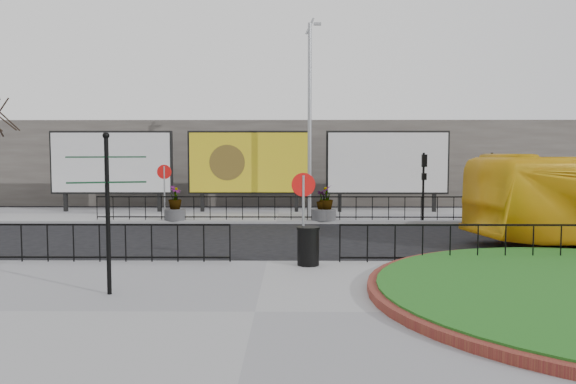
{
  "coord_description": "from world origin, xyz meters",
  "views": [
    {
      "loc": [
        0.72,
        -15.44,
        3.14
      ],
      "look_at": [
        0.57,
        1.09,
        1.97
      ],
      "focal_mm": 35.0,
      "sensor_mm": 36.0,
      "label": 1
    }
  ],
  "objects_px": {
    "planter_c": "(326,206)",
    "fingerpost_sign": "(107,197)",
    "litter_bin": "(308,246)",
    "planter_a": "(175,207)",
    "planter_b": "(322,210)",
    "lamp_post": "(310,116)",
    "billboard_mid": "(249,163)"
  },
  "relations": [
    {
      "from": "planter_c",
      "to": "fingerpost_sign",
      "type": "bearing_deg",
      "value": -112.38
    },
    {
      "from": "litter_bin",
      "to": "planter_a",
      "type": "bearing_deg",
      "value": 119.53
    },
    {
      "from": "fingerpost_sign",
      "to": "planter_c",
      "type": "height_order",
      "value": "fingerpost_sign"
    },
    {
      "from": "planter_b",
      "to": "planter_c",
      "type": "relative_size",
      "value": 0.85
    },
    {
      "from": "fingerpost_sign",
      "to": "litter_bin",
      "type": "height_order",
      "value": "fingerpost_sign"
    },
    {
      "from": "fingerpost_sign",
      "to": "planter_c",
      "type": "relative_size",
      "value": 2.21
    },
    {
      "from": "lamp_post",
      "to": "planter_c",
      "type": "distance_m",
      "value": 4.42
    },
    {
      "from": "lamp_post",
      "to": "litter_bin",
      "type": "xyz_separation_m",
      "value": [
        -0.38,
        -11.6,
        -4.18
      ]
    },
    {
      "from": "lamp_post",
      "to": "fingerpost_sign",
      "type": "bearing_deg",
      "value": -107.74
    },
    {
      "from": "litter_bin",
      "to": "planter_a",
      "type": "height_order",
      "value": "planter_a"
    },
    {
      "from": "lamp_post",
      "to": "billboard_mid",
      "type": "bearing_deg",
      "value": 146.75
    },
    {
      "from": "planter_c",
      "to": "litter_bin",
      "type": "bearing_deg",
      "value": -96.12
    },
    {
      "from": "litter_bin",
      "to": "planter_a",
      "type": "xyz_separation_m",
      "value": [
        -5.66,
        10.0,
        0.07
      ]
    },
    {
      "from": "billboard_mid",
      "to": "planter_a",
      "type": "xyz_separation_m",
      "value": [
        -3.04,
        -3.57,
        -1.89
      ]
    },
    {
      "from": "fingerpost_sign",
      "to": "planter_a",
      "type": "bearing_deg",
      "value": 82.87
    },
    {
      "from": "planter_b",
      "to": "fingerpost_sign",
      "type": "bearing_deg",
      "value": -111.63
    },
    {
      "from": "fingerpost_sign",
      "to": "litter_bin",
      "type": "relative_size",
      "value": 3.33
    },
    {
      "from": "billboard_mid",
      "to": "litter_bin",
      "type": "xyz_separation_m",
      "value": [
        2.63,
        -13.57,
        -1.96
      ]
    },
    {
      "from": "billboard_mid",
      "to": "planter_c",
      "type": "bearing_deg",
      "value": -43.99
    },
    {
      "from": "lamp_post",
      "to": "planter_a",
      "type": "relative_size",
      "value": 6.02
    },
    {
      "from": "planter_c",
      "to": "planter_a",
      "type": "bearing_deg",
      "value": 180.0
    },
    {
      "from": "billboard_mid",
      "to": "litter_bin",
      "type": "height_order",
      "value": "billboard_mid"
    },
    {
      "from": "lamp_post",
      "to": "planter_b",
      "type": "distance_m",
      "value": 4.58
    },
    {
      "from": "planter_a",
      "to": "billboard_mid",
      "type": "bearing_deg",
      "value": 49.63
    },
    {
      "from": "planter_b",
      "to": "planter_c",
      "type": "height_order",
      "value": "planter_c"
    },
    {
      "from": "billboard_mid",
      "to": "planter_c",
      "type": "xyz_separation_m",
      "value": [
        3.7,
        -3.57,
        -1.83
      ]
    },
    {
      "from": "lamp_post",
      "to": "planter_c",
      "type": "height_order",
      "value": "lamp_post"
    },
    {
      "from": "litter_bin",
      "to": "planter_c",
      "type": "xyz_separation_m",
      "value": [
        1.07,
        10.0,
        0.12
      ]
    },
    {
      "from": "planter_b",
      "to": "planter_c",
      "type": "bearing_deg",
      "value": 0.0
    },
    {
      "from": "planter_c",
      "to": "billboard_mid",
      "type": "bearing_deg",
      "value": 136.01
    },
    {
      "from": "billboard_mid",
      "to": "planter_b",
      "type": "height_order",
      "value": "billboard_mid"
    },
    {
      "from": "lamp_post",
      "to": "planter_c",
      "type": "relative_size",
      "value": 5.92
    }
  ]
}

